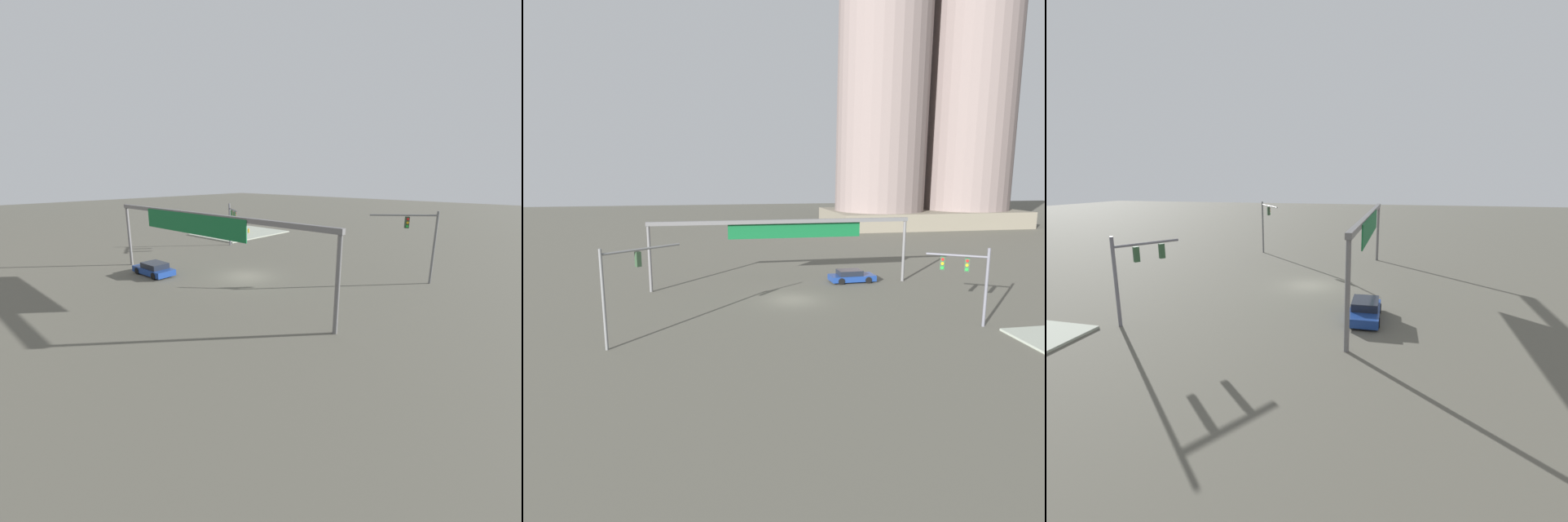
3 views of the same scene
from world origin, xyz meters
The scene contains 5 objects.
ground_plane centered at (0.00, 0.00, 0.00)m, with size 224.53×224.53×0.00m, color #545247.
traffic_signal_near_corner centered at (10.81, -8.54, 3.69)m, with size 3.64×2.29×5.54m.
traffic_signal_opposite_side centered at (-12.33, -8.34, 4.27)m, with size 4.53×3.46×6.22m.
overhead_sign_gantry centered at (0.36, 4.90, 5.33)m, with size 24.29×0.43×6.26m.
sedan_car_approaching centered at (6.86, 5.31, 0.57)m, with size 4.42×2.08×1.21m.
Camera 3 is at (30.45, 7.31, 8.76)m, focal length 26.33 mm.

